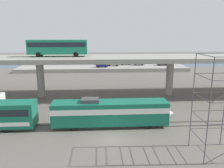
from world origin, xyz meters
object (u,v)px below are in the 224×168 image
object	(u,v)px
parked_car_3	(162,63)
parked_car_5	(139,63)
scaffolding_tower	(219,103)
parked_car_4	(113,64)
parked_car_0	(103,63)
parked_car_1	(125,63)
transit_bus_on_overpass	(58,46)
parked_car_2	(102,65)
train_locomotive	(116,112)

from	to	relation	value
parked_car_3	parked_car_5	world-z (taller)	same
parked_car_3	parked_car_5	xyz separation A→B (m)	(-8.70, 1.22, 0.00)
scaffolding_tower	parked_car_3	world-z (taller)	scaffolding_tower
parked_car_5	parked_car_4	bearing A→B (deg)	8.68
parked_car_3	parked_car_5	bearing A→B (deg)	-8.00
parked_car_0	parked_car_3	bearing A→B (deg)	173.02
parked_car_0	parked_car_3	world-z (taller)	same
parked_car_1	transit_bus_on_overpass	bearing A→B (deg)	63.42
transit_bus_on_overpass	scaffolding_tower	xyz separation A→B (m)	(20.75, -25.11, -4.51)
parked_car_3	transit_bus_on_overpass	bearing A→B (deg)	47.16
parked_car_2	train_locomotive	bearing A→B (deg)	-88.53
parked_car_0	parked_car_1	bearing A→B (deg)	177.46
train_locomotive	transit_bus_on_overpass	size ratio (longest dim) A/B	1.45
parked_car_0	parked_car_5	size ratio (longest dim) A/B	1.05
parked_car_4	parked_car_5	size ratio (longest dim) A/B	1.09
parked_car_1	train_locomotive	bearing A→B (deg)	81.66
parked_car_2	scaffolding_tower	bearing A→B (deg)	-78.66
parked_car_1	parked_car_4	distance (m)	5.55
parked_car_1	parked_car_2	size ratio (longest dim) A/B	1.00
scaffolding_tower	parked_car_4	distance (m)	60.06
parked_car_3	scaffolding_tower	bearing A→B (deg)	79.20
transit_bus_on_overpass	parked_car_2	size ratio (longest dim) A/B	2.82
train_locomotive	parked_car_3	size ratio (longest dim) A/B	4.24
parked_car_5	parked_car_2	bearing A→B (deg)	17.41
train_locomotive	parked_car_1	size ratio (longest dim) A/B	4.06
train_locomotive	parked_car_4	size ratio (longest dim) A/B	3.84
parked_car_4	parked_car_5	distance (m)	9.94
parked_car_3	parked_car_4	bearing A→B (deg)	0.86
parked_car_3	parked_car_2	bearing A→B (deg)	7.96
parked_car_3	parked_car_5	size ratio (longest dim) A/B	0.99
train_locomotive	transit_bus_on_overpass	xyz separation A→B (m)	(-10.64, 16.77, 8.22)
scaffolding_tower	parked_car_1	bearing A→B (deg)	92.06
parked_car_2	parked_car_3	xyz separation A→B (m)	(22.76, 3.18, -0.00)
scaffolding_tower	parked_car_2	distance (m)	57.86
train_locomotive	parked_car_0	distance (m)	54.17
transit_bus_on_overpass	parked_car_4	distance (m)	37.93
train_locomotive	parked_car_5	bearing A→B (deg)	76.33
parked_car_1	parked_car_3	bearing A→B (deg)	170.26
parked_car_4	parked_car_3	bearing A→B (deg)	-179.14
train_locomotive	parked_car_2	size ratio (longest dim) A/B	4.08
transit_bus_on_overpass	parked_car_3	xyz separation A→B (m)	(32.15, 34.68, -8.36)
scaffolding_tower	parked_car_3	size ratio (longest dim) A/B	2.68
train_locomotive	scaffolding_tower	xyz separation A→B (m)	(10.11, -8.34, 3.70)
transit_bus_on_overpass	parked_car_3	world-z (taller)	transit_bus_on_overpass
parked_car_3	parked_car_4	distance (m)	18.53
transit_bus_on_overpass	parked_car_5	bearing A→B (deg)	56.85
train_locomotive	parked_car_4	xyz separation A→B (m)	(2.99, 51.17, -0.14)
parked_car_4	parked_car_2	bearing A→B (deg)	34.52
parked_car_2	parked_car_3	distance (m)	22.98
parked_car_2	parked_car_5	bearing A→B (deg)	17.41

